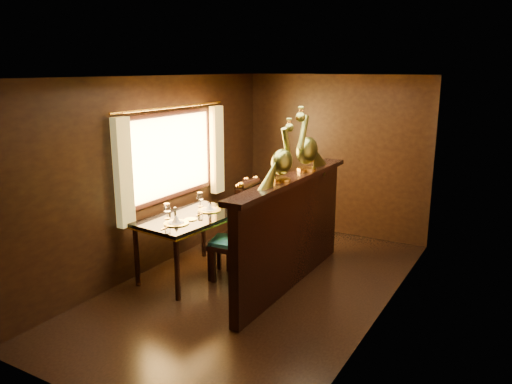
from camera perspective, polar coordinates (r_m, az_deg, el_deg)
ground at (r=6.16m, az=-0.05°, el=-10.90°), size 5.00×5.00×0.00m
room_shell at (r=5.73m, az=-0.71°, el=3.85°), size 3.04×5.04×2.52m
partition at (r=6.00m, az=4.04°, el=-4.28°), size 0.26×2.70×1.36m
dining_table at (r=6.30m, az=-7.48°, el=-3.38°), size 0.95×1.42×1.00m
chair_left at (r=6.09m, az=-1.49°, el=-4.23°), size 0.50×0.53×1.32m
chair_right at (r=6.22m, az=-2.17°, el=-4.07°), size 0.57×0.59×1.27m
peacock_left at (r=5.52m, az=2.99°, el=4.75°), size 0.22×0.58×0.69m
peacock_right at (r=6.11m, az=5.86°, el=6.12°), size 0.25×0.68×0.80m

